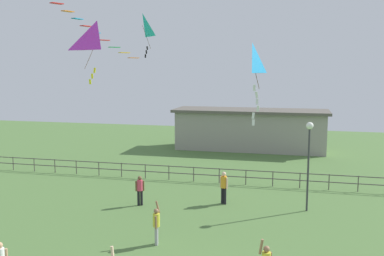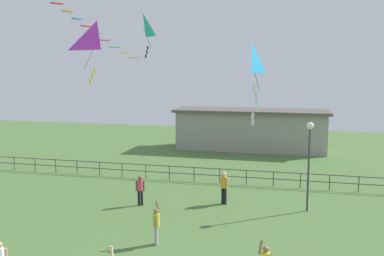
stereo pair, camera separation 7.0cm
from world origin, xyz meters
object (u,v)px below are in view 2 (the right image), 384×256
Objects in this scene: kite_2 at (252,63)px; kite_5 at (97,40)px; person_7 at (140,189)px; kite_1 at (143,26)px; lamppost at (309,147)px; person_2 at (156,223)px; person_1 at (224,186)px.

kite_5 is at bearing 162.42° from kite_2.
kite_2 is (6.42, -6.81, 6.39)m from person_7.
kite_1 is (-0.57, 2.35, 8.56)m from person_7.
lamppost is 11.38m from kite_5.
person_7 is at bearing 117.81° from person_2.
lamppost reaches higher than person_7.
person_1 is 4.42m from person_7.
person_2 is 11.46m from kite_1.
lamppost is at bearing 35.69° from kite_5.
person_1 is 0.73× the size of kite_1.
lamppost is 8.71m from person_2.
kite_2 is at bearing -17.58° from kite_5.
kite_1 is at bearing 95.97° from kite_5.
person_7 is at bearing -163.25° from person_1.
kite_1 is at bearing 103.62° from person_7.
person_2 is 7.83m from kite_2.
kite_2 is at bearing -74.90° from person_1.
kite_1 is (-4.80, 1.08, 8.46)m from person_1.
kite_5 reaches higher than person_1.
person_2 is at bearing 4.82° from kite_5.
kite_1 is at bearing 113.35° from person_2.
kite_5 is (-6.23, 1.98, 0.94)m from kite_2.
lamppost is 8.90m from person_7.
person_1 is at bearing 73.23° from person_2.
lamppost is at bearing 43.70° from person_2.
kite_2 reaches higher than lamppost.
kite_2 is (2.18, -8.09, 6.29)m from person_1.
person_7 is 0.67× the size of kite_5.
kite_1 reaches higher than person_7.
kite_5 is at bearing -84.03° from kite_1.
lamppost is 1.74× the size of kite_2.
lamppost is 2.54× the size of person_2.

